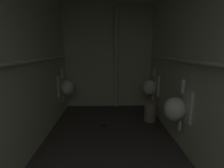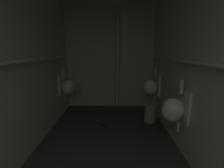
% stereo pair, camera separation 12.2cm
% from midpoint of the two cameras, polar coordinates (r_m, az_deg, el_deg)
% --- Properties ---
extents(floor, '(2.28, 3.92, 0.08)m').
position_cam_midpoint_polar(floor, '(2.49, -0.33, -24.39)').
color(floor, '#383330').
rests_on(floor, ground).
extents(wall_left, '(0.06, 3.92, 2.48)m').
position_cam_midpoint_polar(wall_left, '(2.31, -29.26, 5.58)').
color(wall_left, beige).
rests_on(wall_left, ground).
extents(wall_right, '(0.06, 3.92, 2.48)m').
position_cam_midpoint_polar(wall_right, '(2.28, 28.94, 5.54)').
color(wall_right, beige).
rests_on(wall_right, ground).
extents(wall_back, '(2.28, 0.06, 2.48)m').
position_cam_midpoint_polar(wall_back, '(3.93, 0.08, 9.33)').
color(wall_back, beige).
rests_on(wall_back, ground).
extents(urinal_left_mid, '(0.32, 0.30, 0.76)m').
position_cam_midpoint_polar(urinal_left_mid, '(3.55, -15.20, -0.90)').
color(urinal_left_mid, silver).
extents(urinal_right_mid, '(0.32, 0.30, 0.76)m').
position_cam_midpoint_polar(urinal_right_mid, '(2.33, 23.44, -8.48)').
color(urinal_right_mid, silver).
extents(urinal_right_far, '(0.32, 0.30, 0.76)m').
position_cam_midpoint_polar(urinal_right_far, '(3.52, 15.36, -1.05)').
color(urinal_right_far, silver).
extents(supply_pipe_left, '(0.06, 3.16, 0.06)m').
position_cam_midpoint_polar(supply_pipe_left, '(2.24, -27.63, 7.39)').
color(supply_pipe_left, beige).
extents(supply_pipe_right, '(0.06, 3.17, 0.06)m').
position_cam_midpoint_polar(supply_pipe_right, '(2.19, 27.57, 7.31)').
color(supply_pipe_right, beige).
extents(standpipe_back_wall, '(0.10, 0.10, 2.43)m').
position_cam_midpoint_polar(standpipe_back_wall, '(3.82, 2.90, 9.23)').
color(standpipe_back_wall, beige).
rests_on(standpipe_back_wall, ground).
extents(floor_drain, '(0.14, 0.14, 0.01)m').
position_cam_midpoint_polar(floor_drain, '(3.15, -2.09, -14.93)').
color(floor_drain, black).
rests_on(floor_drain, ground).
extents(waste_bin, '(0.24, 0.24, 0.39)m').
position_cam_midpoint_polar(waste_bin, '(3.34, 15.06, -10.09)').
color(waste_bin, '#9E937A').
rests_on(waste_bin, ground).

